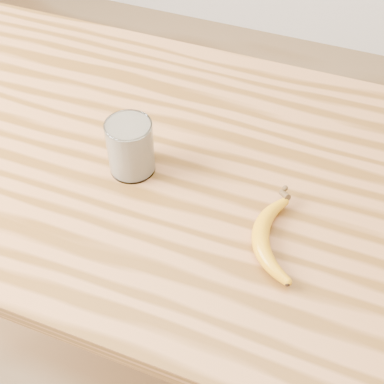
% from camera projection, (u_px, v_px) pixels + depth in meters
% --- Properties ---
extents(table, '(1.20, 0.80, 0.90)m').
position_uv_depth(table, '(125.00, 189.00, 1.18)').
color(table, '#A66B39').
rests_on(table, ground).
extents(smoothie_glass, '(0.09, 0.09, 0.11)m').
position_uv_depth(smoothie_glass, '(130.00, 147.00, 1.00)').
color(smoothie_glass, white).
rests_on(smoothie_glass, table).
extents(banana, '(0.16, 0.27, 0.03)m').
position_uv_depth(banana, '(260.00, 237.00, 0.90)').
color(banana, orange).
rests_on(banana, table).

